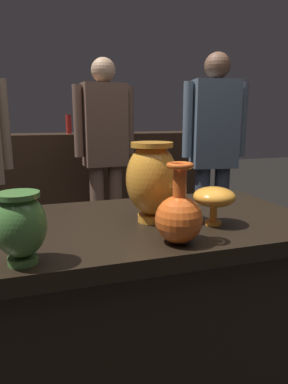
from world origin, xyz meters
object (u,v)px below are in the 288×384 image
object	(u,v)px
shelf_vase_right	(125,127)
visitor_near_right	(214,147)
vase_left_accent	(214,198)
visitor_center_back	(105,147)
vase_right_accent	(179,216)
shelf_vase_center	(69,124)
vase_tall_behind	(20,225)
vase_centerpiece	(152,179)

from	to	relation	value
shelf_vase_right	visitor_near_right	bearing A→B (deg)	-66.85
visitor_near_right	vase_left_accent	bearing A→B (deg)	70.98
vase_left_accent	visitor_center_back	distance (m)	1.65
vase_right_accent	shelf_vase_center	distance (m)	2.40
vase_tall_behind	shelf_vase_center	distance (m)	2.44
vase_right_accent	visitor_near_right	xyz separation A→B (m)	(0.88, 1.39, 0.05)
visitor_center_back	shelf_vase_center	bearing A→B (deg)	-77.04
vase_right_accent	shelf_vase_center	world-z (taller)	shelf_vase_center
shelf_vase_center	visitor_center_back	bearing A→B (deg)	-71.87
vase_tall_behind	shelf_vase_right	xyz separation A→B (m)	(0.88, 2.37, 0.15)
vase_tall_behind	visitor_near_right	size ratio (longest dim) A/B	0.11
shelf_vase_right	visitor_near_right	world-z (taller)	visitor_near_right
vase_tall_behind	shelf_vase_right	world-z (taller)	shelf_vase_right
vase_centerpiece	vase_left_accent	size ratio (longest dim) A/B	1.91
visitor_center_back	visitor_near_right	distance (m)	0.82
vase_centerpiece	visitor_near_right	xyz separation A→B (m)	(0.88, 1.18, -0.02)
vase_right_accent	shelf_vase_center	bearing A→B (deg)	91.29
shelf_vase_right	vase_tall_behind	bearing A→B (deg)	-110.34
vase_centerpiece	vase_right_accent	distance (m)	0.22
vase_right_accent	vase_left_accent	bearing A→B (deg)	34.02
vase_right_accent	shelf_vase_right	xyz separation A→B (m)	(0.47, 2.35, 0.17)
vase_tall_behind	visitor_near_right	world-z (taller)	visitor_near_right
vase_left_accent	shelf_vase_right	distance (m)	2.26
vase_tall_behind	vase_left_accent	xyz separation A→B (m)	(0.59, 0.13, -0.01)
vase_left_accent	visitor_near_right	distance (m)	1.46
shelf_vase_right	visitor_center_back	bearing A→B (deg)	-118.16
shelf_vase_center	shelf_vase_right	distance (m)	0.52
visitor_center_back	visitor_near_right	xyz separation A→B (m)	(0.73, -0.37, 0.01)
shelf_vase_center	shelf_vase_right	xyz separation A→B (m)	(0.52, -0.04, -0.02)
vase_tall_behind	visitor_center_back	distance (m)	1.87
vase_centerpiece	vase_right_accent	size ratio (longest dim) A/B	1.18
vase_left_accent	shelf_vase_center	size ratio (longest dim) A/B	0.81
vase_left_accent	visitor_near_right	bearing A→B (deg)	61.10
shelf_vase_center	visitor_center_back	distance (m)	0.68
vase_tall_behind	vase_left_accent	world-z (taller)	vase_tall_behind
vase_left_accent	shelf_vase_right	bearing A→B (deg)	82.55
vase_tall_behind	vase_right_accent	bearing A→B (deg)	2.28
shelf_vase_right	shelf_vase_center	bearing A→B (deg)	176.05
shelf_vase_center	visitor_center_back	size ratio (longest dim) A/B	0.11
visitor_center_back	vase_left_accent	bearing A→B (deg)	85.63
vase_tall_behind	shelf_vase_right	size ratio (longest dim) A/B	0.97
shelf_vase_center	visitor_near_right	distance (m)	1.37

